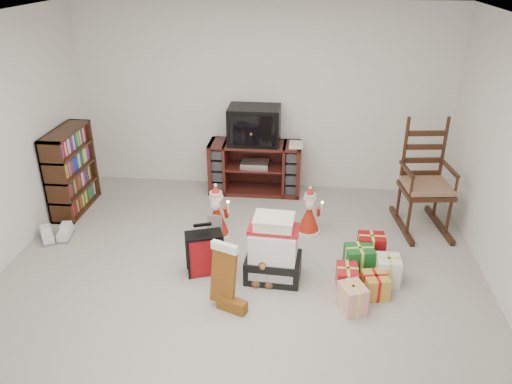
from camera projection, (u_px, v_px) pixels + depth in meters
room at (236, 173)px, 4.41m from camera, size 5.01×5.01×2.51m
tv_stand at (255, 168)px, 6.82m from camera, size 1.24×0.45×0.71m
bookshelf at (71, 172)px, 6.28m from camera, size 0.29×0.88×1.07m
rocking_chair at (424, 190)px, 5.92m from camera, size 0.66×0.97×1.37m
gift_pile at (273, 252)px, 4.99m from camera, size 0.57×0.43×0.69m
red_suitcase at (205, 253)px, 5.11m from camera, size 0.39×0.29×0.54m
stocking at (224, 275)px, 4.59m from camera, size 0.34×0.24×0.66m
teddy_bear at (263, 270)px, 4.99m from camera, size 0.23×0.20×0.33m
santa_figurine at (309, 216)px, 5.85m from camera, size 0.29×0.27×0.59m
mrs_claus_figurine at (217, 217)px, 5.76m from camera, size 0.32×0.30×0.66m
sneaker_pair at (56, 235)px, 5.78m from camera, size 0.43×0.33×0.11m
gift_cluster at (365, 274)px, 4.96m from camera, size 0.73×1.01×0.25m
crt_television at (254, 125)px, 6.57m from camera, size 0.68×0.49×0.50m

